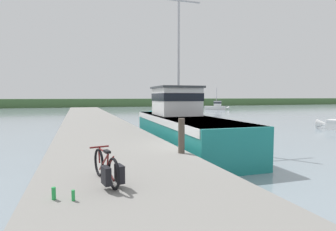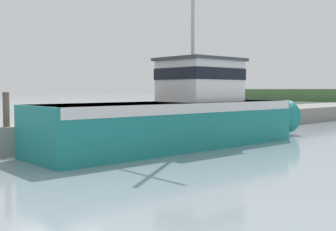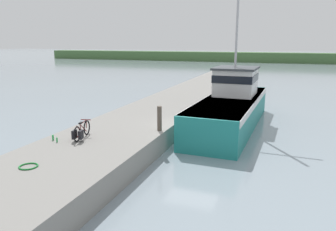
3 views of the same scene
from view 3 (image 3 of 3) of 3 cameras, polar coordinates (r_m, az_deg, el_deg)
ground_plane at (r=15.99m, az=4.56°, el=-5.58°), size 320.00×320.00×0.00m
dock_pier at (r=16.99m, az=-6.53°, el=-2.78°), size 4.54×80.00×0.98m
fishing_boat_main at (r=20.35m, az=11.16°, el=1.91°), size 3.41×13.25×10.01m
bicycle_touring at (r=14.30m, az=-14.98°, el=-2.73°), size 0.63×1.68×0.72m
mooring_post at (r=15.07m, az=-1.49°, el=-0.53°), size 0.21×0.21×1.15m
hose_coil at (r=11.87m, az=-23.13°, el=-8.13°), size 0.62×0.62×0.05m
water_bottle_on_curb at (r=14.24m, az=-18.78°, el=-4.04°), size 0.06×0.06×0.19m
water_bottle_by_bike at (r=14.56m, az=-19.40°, el=-3.64°), size 0.07×0.07×0.23m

